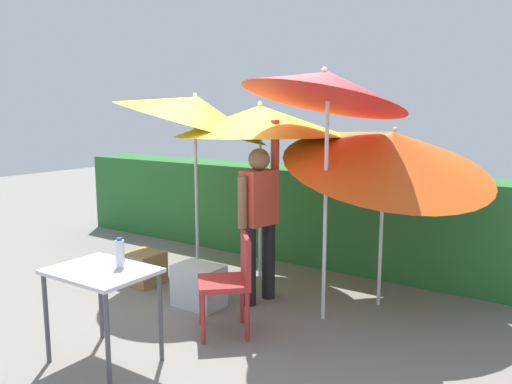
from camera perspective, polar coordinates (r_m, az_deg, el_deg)
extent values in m
plane|color=gray|center=(5.46, -1.79, -11.90)|extent=(24.00, 24.00, 0.00)
cube|color=#2D7033|center=(6.67, 6.65, -2.61)|extent=(8.00, 0.70, 1.22)
cylinder|color=silver|center=(5.76, 0.47, -2.03)|extent=(0.04, 0.04, 1.69)
cone|color=yellow|center=(5.65, 0.46, 8.14)|extent=(1.97, 1.97, 0.39)
sphere|color=silver|center=(5.65, 0.43, 10.08)|extent=(0.05, 0.05, 0.05)
cylinder|color=silver|center=(5.19, 14.10, -5.04)|extent=(0.04, 0.04, 1.42)
cone|color=#EA5919|center=(5.08, 15.02, 4.73)|extent=(2.19, 2.11, 1.21)
sphere|color=silver|center=(5.10, 15.64, 6.89)|extent=(0.05, 0.05, 0.05)
cylinder|color=silver|center=(4.67, 7.92, -2.44)|extent=(0.04, 0.04, 2.06)
cone|color=red|center=(4.60, 8.01, 11.88)|extent=(1.55, 1.53, 0.71)
sphere|color=silver|center=(4.64, 7.83, 13.70)|extent=(0.05, 0.05, 0.05)
cylinder|color=silver|center=(5.95, -6.82, -1.06)|extent=(0.04, 0.04, 1.83)
cone|color=yellow|center=(5.91, -7.00, 9.27)|extent=(1.93, 1.86, 1.02)
sphere|color=silver|center=(5.95, -7.02, 10.94)|extent=(0.05, 0.05, 0.05)
cylinder|color=black|center=(5.31, 1.44, -7.82)|extent=(0.14, 0.14, 0.82)
cylinder|color=black|center=(5.12, -0.79, -8.45)|extent=(0.14, 0.14, 0.82)
cube|color=#E04C38|center=(5.06, 0.35, -0.64)|extent=(0.29, 0.40, 0.56)
sphere|color=#8C6647|center=(5.00, 0.35, 3.77)|extent=(0.22, 0.22, 0.22)
cylinder|color=#E04C38|center=(5.16, 2.19, 5.14)|extent=(0.11, 0.11, 0.56)
cylinder|color=#8C6647|center=(4.90, -1.58, -1.18)|extent=(0.11, 0.11, 0.52)
cylinder|color=#B72D2D|center=(4.73, -6.27, -12.45)|extent=(0.04, 0.04, 0.44)
cylinder|color=#B72D2D|center=(4.38, -6.09, -14.27)|extent=(0.04, 0.04, 0.44)
cylinder|color=#B72D2D|center=(4.76, -1.58, -12.28)|extent=(0.04, 0.04, 0.44)
cylinder|color=#B72D2D|center=(4.41, -0.99, -14.06)|extent=(0.04, 0.04, 0.44)
cube|color=#B72D2D|center=(4.48, -3.77, -10.34)|extent=(0.62, 0.62, 0.05)
cube|color=#B72D2D|center=(4.43, -1.19, -7.49)|extent=(0.32, 0.35, 0.40)
cube|color=silver|center=(5.19, -6.56, -10.59)|extent=(0.49, 0.34, 0.42)
cube|color=#9E7A4C|center=(5.93, -12.70, -8.50)|extent=(0.39, 0.39, 0.37)
cylinder|color=#4C4C51|center=(4.11, -10.86, -13.84)|extent=(0.04, 0.04, 0.73)
cylinder|color=#4C4C51|center=(4.61, -17.37, -11.50)|extent=(0.04, 0.04, 0.73)
cylinder|color=#4C4C51|center=(3.79, -16.61, -16.08)|extent=(0.04, 0.04, 0.73)
cylinder|color=#4C4C51|center=(4.33, -22.86, -13.17)|extent=(0.04, 0.04, 0.73)
cube|color=silver|center=(4.07, -17.28, -8.63)|extent=(0.80, 0.60, 0.03)
cylinder|color=silver|center=(4.03, -15.30, -6.86)|extent=(0.07, 0.07, 0.22)
cylinder|color=#2D60B7|center=(4.00, -15.37, -5.21)|extent=(0.04, 0.04, 0.02)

